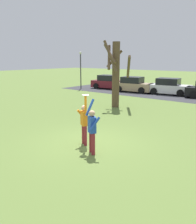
# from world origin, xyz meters

# --- Properties ---
(ground_plane) EXTENTS (120.00, 120.00, 0.00)m
(ground_plane) POSITION_xyz_m (0.00, 0.00, 0.00)
(ground_plane) COLOR olive
(person_catcher) EXTENTS (0.58, 0.53, 2.08)m
(person_catcher) POSITION_xyz_m (-0.05, -0.22, 0.98)
(person_catcher) COLOR maroon
(person_catcher) RESTS_ON ground_plane
(person_defender) EXTENTS (0.65, 0.62, 2.04)m
(person_defender) POSITION_xyz_m (0.81, -0.73, 0.98)
(person_defender) COLOR maroon
(person_defender) RESTS_ON ground_plane
(frisbee_disc) EXTENTS (0.28, 0.28, 0.02)m
(frisbee_disc) POSITION_xyz_m (0.15, -0.33, 2.09)
(frisbee_disc) COLOR white
(frisbee_disc) RESTS_ON person_catcher
(parked_car_maroon) EXTENTS (4.30, 2.45, 1.59)m
(parked_car_maroon) POSITION_xyz_m (-10.28, 15.26, 0.73)
(parked_car_maroon) COLOR maroon
(parked_car_maroon) RESTS_ON ground_plane
(parked_car_tan) EXTENTS (4.30, 2.45, 1.59)m
(parked_car_tan) POSITION_xyz_m (-6.67, 14.73, 0.73)
(parked_car_tan) COLOR tan
(parked_car_tan) RESTS_ON ground_plane
(parked_car_white) EXTENTS (4.30, 2.45, 1.59)m
(parked_car_white) POSITION_xyz_m (-2.96, 15.40, 0.73)
(parked_car_white) COLOR white
(parked_car_white) RESTS_ON ground_plane
(parking_strip) EXTENTS (28.09, 6.40, 0.01)m
(parking_strip) POSITION_xyz_m (-0.90, 15.03, 0.00)
(parking_strip) COLOR #38383D
(parking_strip) RESTS_ON ground_plane
(bare_tree_tall) EXTENTS (2.21, 2.15, 4.72)m
(bare_tree_tall) POSITION_xyz_m (-3.51, 6.90, 2.55)
(bare_tree_tall) COLOR brown
(bare_tree_tall) RESTS_ON ground_plane
(lamppost_by_lot) EXTENTS (0.28, 0.28, 4.26)m
(lamppost_by_lot) POSITION_xyz_m (-12.74, 13.03, 2.59)
(lamppost_by_lot) COLOR #2D2D33
(lamppost_by_lot) RESTS_ON ground_plane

